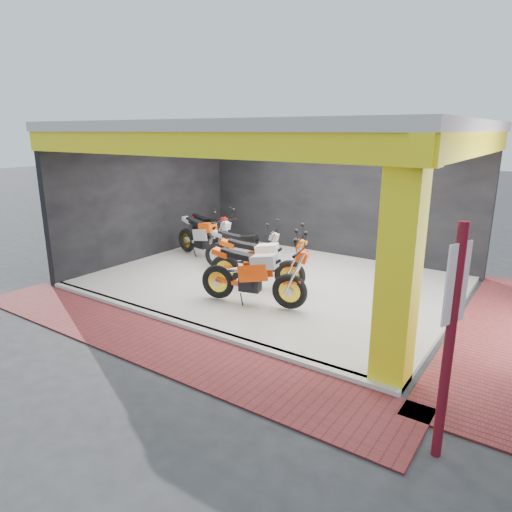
% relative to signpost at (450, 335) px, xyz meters
% --- Properties ---
extents(ground, '(80.00, 80.00, 0.00)m').
position_rel_signpost_xyz_m(ground, '(-4.69, 1.97, -1.46)').
color(ground, '#2D2D30').
rests_on(ground, ground).
extents(showroom_floor, '(8.00, 6.00, 0.10)m').
position_rel_signpost_xyz_m(showroom_floor, '(-4.69, 3.97, -1.41)').
color(showroom_floor, white).
rests_on(showroom_floor, ground).
extents(showroom_ceiling, '(8.40, 6.40, 0.20)m').
position_rel_signpost_xyz_m(showroom_ceiling, '(-4.69, 3.97, 2.14)').
color(showroom_ceiling, beige).
rests_on(showroom_ceiling, corner_column).
extents(back_wall, '(8.20, 0.20, 3.50)m').
position_rel_signpost_xyz_m(back_wall, '(-4.69, 7.07, 0.29)').
color(back_wall, black).
rests_on(back_wall, ground).
extents(left_wall, '(0.20, 6.20, 3.50)m').
position_rel_signpost_xyz_m(left_wall, '(-8.79, 3.97, 0.29)').
color(left_wall, black).
rests_on(left_wall, ground).
extents(corner_column, '(0.50, 0.50, 3.50)m').
position_rel_signpost_xyz_m(corner_column, '(-0.94, 1.22, 0.29)').
color(corner_column, yellow).
rests_on(corner_column, ground).
extents(header_beam_front, '(8.40, 0.30, 0.40)m').
position_rel_signpost_xyz_m(header_beam_front, '(-4.69, 0.97, 1.84)').
color(header_beam_front, yellow).
rests_on(header_beam_front, corner_column).
extents(header_beam_right, '(0.30, 6.40, 0.40)m').
position_rel_signpost_xyz_m(header_beam_right, '(-0.69, 3.97, 1.84)').
color(header_beam_right, yellow).
rests_on(header_beam_right, corner_column).
extents(floor_kerb, '(8.00, 0.20, 0.10)m').
position_rel_signpost_xyz_m(floor_kerb, '(-4.69, 0.95, -1.41)').
color(floor_kerb, white).
rests_on(floor_kerb, ground).
extents(paver_front, '(9.00, 1.40, 0.03)m').
position_rel_signpost_xyz_m(paver_front, '(-4.69, 0.17, -1.45)').
color(paver_front, maroon).
rests_on(paver_front, ground).
extents(paver_right, '(1.40, 7.00, 0.03)m').
position_rel_signpost_xyz_m(paver_right, '(0.11, 3.97, -1.45)').
color(paver_right, maroon).
rests_on(paver_right, ground).
extents(signpost, '(0.15, 0.36, 2.67)m').
position_rel_signpost_xyz_m(signpost, '(0.00, 0.00, 0.00)').
color(signpost, maroon).
rests_on(signpost, ground).
extents(moto_hero, '(2.48, 1.53, 1.42)m').
position_rel_signpost_xyz_m(moto_hero, '(-3.95, 3.48, -0.65)').
color(moto_hero, '#FF5A0A').
rests_on(moto_hero, showroom_floor).
extents(moto_row_a, '(2.55, 1.40, 1.47)m').
position_rel_signpost_xyz_m(moto_row_a, '(-3.42, 2.56, -0.63)').
color(moto_row_a, '#FF450A').
rests_on(moto_row_a, showroom_floor).
extents(moto_row_b, '(2.24, 1.12, 1.31)m').
position_rel_signpost_xyz_m(moto_row_b, '(-5.03, 4.15, -0.71)').
color(moto_row_b, '#95979C').
rests_on(moto_row_b, showroom_floor).
extents(moto_row_c, '(2.41, 1.26, 1.40)m').
position_rel_signpost_xyz_m(moto_row_c, '(-6.62, 4.38, -0.66)').
color(moto_row_c, '#B0B3B9').
rests_on(moto_row_c, showroom_floor).
extents(moto_row_d, '(2.11, 1.11, 1.23)m').
position_rel_signpost_xyz_m(moto_row_d, '(-7.49, 5.43, -0.75)').
color(moto_row_d, '#B31713').
rests_on(moto_row_d, showroom_floor).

